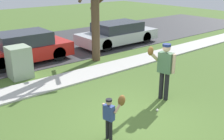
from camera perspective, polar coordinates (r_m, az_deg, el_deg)
name	(u,v)px	position (r m, az deg, el deg)	size (l,w,h in m)	color
ground_plane	(67,81)	(9.70, -9.70, -2.36)	(48.00, 48.00, 0.00)	#4C6B2D
sidewalk_strip	(66,79)	(9.77, -10.00, -2.03)	(36.00, 1.20, 0.06)	beige
road_surface	(16,51)	(14.17, -20.07, 3.79)	(36.00, 6.80, 0.02)	#38383A
person_adult	(164,66)	(7.92, 11.25, 0.90)	(0.80, 0.61, 1.75)	black
person_child	(112,112)	(6.02, 0.04, -9.02)	(0.52, 0.36, 1.07)	black
baseball	(157,110)	(7.59, 9.77, -8.56)	(0.07, 0.07, 0.07)	white
utility_cabinet	(19,62)	(10.30, -19.49, 1.59)	(0.77, 0.77, 1.19)	#9EB293
street_tree_near	(95,11)	(11.50, -3.63, 12.69)	(1.84, 1.88, 4.09)	brown
parked_hatchback_red	(24,48)	(12.09, -18.54, 4.58)	(4.00, 1.75, 1.33)	red
parked_sedan_silver	(118,34)	(14.63, 1.22, 7.92)	(4.60, 1.80, 1.23)	silver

